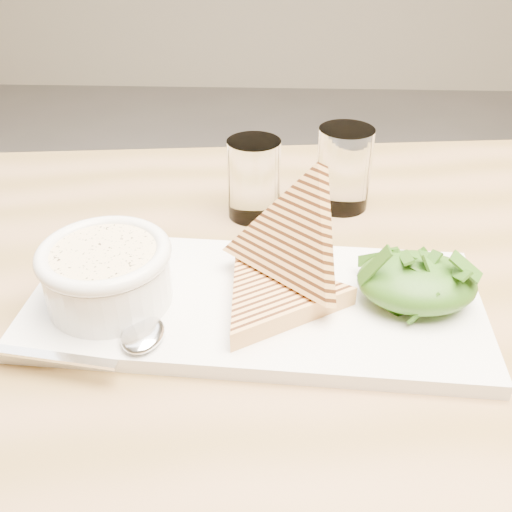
{
  "coord_description": "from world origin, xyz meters",
  "views": [
    {
      "loc": [
        -0.11,
        -0.59,
        1.12
      ],
      "look_at": [
        -0.13,
        -0.12,
        0.81
      ],
      "focal_mm": 40.0,
      "sensor_mm": 36.0,
      "label": 1
    }
  ],
  "objects_px": {
    "glass_near": "(344,169)",
    "glass_far": "(254,179)",
    "platter": "(255,302)",
    "soup_bowl": "(108,280)",
    "table_top": "(250,337)"
  },
  "relations": [
    {
      "from": "glass_near",
      "to": "glass_far",
      "type": "distance_m",
      "value": 0.12
    },
    {
      "from": "platter",
      "to": "glass_near",
      "type": "xyz_separation_m",
      "value": [
        0.1,
        0.22,
        0.04
      ]
    },
    {
      "from": "platter",
      "to": "soup_bowl",
      "type": "xyz_separation_m",
      "value": [
        -0.14,
        -0.01,
        0.03
      ]
    },
    {
      "from": "table_top",
      "to": "platter",
      "type": "distance_m",
      "value": 0.03
    },
    {
      "from": "platter",
      "to": "glass_far",
      "type": "xyz_separation_m",
      "value": [
        -0.01,
        0.19,
        0.04
      ]
    },
    {
      "from": "table_top",
      "to": "platter",
      "type": "relative_size",
      "value": 2.91
    },
    {
      "from": "glass_near",
      "to": "glass_far",
      "type": "relative_size",
      "value": 1.05
    },
    {
      "from": "table_top",
      "to": "glass_far",
      "type": "height_order",
      "value": "glass_far"
    },
    {
      "from": "soup_bowl",
      "to": "glass_near",
      "type": "relative_size",
      "value": 1.13
    },
    {
      "from": "glass_far",
      "to": "soup_bowl",
      "type": "bearing_deg",
      "value": -122.93
    },
    {
      "from": "table_top",
      "to": "glass_far",
      "type": "bearing_deg",
      "value": 91.37
    },
    {
      "from": "soup_bowl",
      "to": "glass_near",
      "type": "bearing_deg",
      "value": 43.55
    },
    {
      "from": "soup_bowl",
      "to": "glass_far",
      "type": "height_order",
      "value": "glass_far"
    },
    {
      "from": "table_top",
      "to": "glass_far",
      "type": "distance_m",
      "value": 0.22
    },
    {
      "from": "table_top",
      "to": "platter",
      "type": "height_order",
      "value": "platter"
    }
  ]
}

